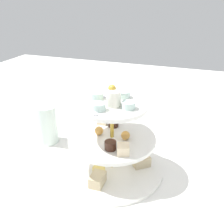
% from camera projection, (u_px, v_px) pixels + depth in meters
% --- Properties ---
extents(ground_plane, '(2.40, 2.40, 0.00)m').
position_uv_depth(ground_plane, '(112.00, 169.00, 0.74)').
color(ground_plane, white).
extents(tiered_serving_stand, '(0.29, 0.29, 0.26)m').
position_uv_depth(tiered_serving_stand, '(112.00, 144.00, 0.70)').
color(tiered_serving_stand, white).
rests_on(tiered_serving_stand, ground_plane).
extents(water_glass_tall_right, '(0.07, 0.07, 0.13)m').
position_uv_depth(water_glass_tall_right, '(47.00, 124.00, 0.85)').
color(water_glass_tall_right, silver).
rests_on(water_glass_tall_right, ground_plane).
extents(butter_knife_left, '(0.06, 0.17, 0.00)m').
position_uv_depth(butter_knife_left, '(146.00, 123.00, 1.00)').
color(butter_knife_left, silver).
rests_on(butter_knife_left, ground_plane).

